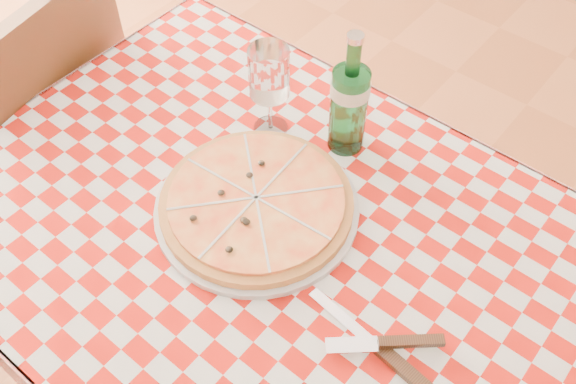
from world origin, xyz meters
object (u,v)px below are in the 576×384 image
(chair_far, at_px, (51,123))
(wine_glass, at_px, (270,92))
(dining_table, at_px, (276,267))
(pizza_plate, at_px, (256,203))
(water_bottle, at_px, (350,94))

(chair_far, relative_size, wine_glass, 4.54)
(dining_table, distance_m, pizza_plate, 0.14)
(wine_glass, bearing_deg, water_bottle, 23.51)
(dining_table, distance_m, wine_glass, 0.34)
(pizza_plate, bearing_deg, water_bottle, 84.00)
(chair_far, relative_size, water_bottle, 3.41)
(chair_far, distance_m, pizza_plate, 0.77)
(chair_far, xyz_separation_m, wine_glass, (0.61, 0.18, 0.33))
(dining_table, distance_m, water_bottle, 0.36)
(dining_table, xyz_separation_m, wine_glass, (-0.19, 0.21, 0.20))
(chair_far, bearing_deg, pizza_plate, 168.29)
(water_bottle, relative_size, wine_glass, 1.33)
(pizza_plate, bearing_deg, chair_far, 179.79)
(dining_table, relative_size, wine_glass, 5.88)
(water_bottle, height_order, wine_glass, water_bottle)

